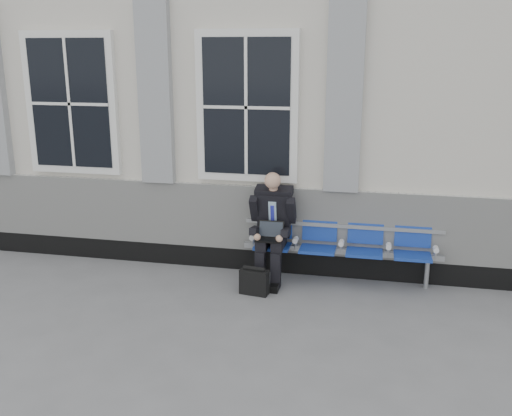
# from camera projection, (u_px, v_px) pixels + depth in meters

# --- Properties ---
(ground) EXTENTS (70.00, 70.00, 0.00)m
(ground) POSITION_uv_depth(u_px,v_px,m) (191.00, 312.00, 6.69)
(ground) COLOR slate
(ground) RESTS_ON ground
(station_building) EXTENTS (14.40, 4.40, 4.49)m
(station_building) POSITION_uv_depth(u_px,v_px,m) (253.00, 97.00, 9.38)
(station_building) COLOR beige
(station_building) RESTS_ON ground
(bench) EXTENTS (2.60, 0.47, 0.91)m
(bench) POSITION_uv_depth(u_px,v_px,m) (342.00, 241.00, 7.46)
(bench) COLOR #9EA0A3
(bench) RESTS_ON ground
(businessman) EXTENTS (0.59, 0.79, 1.46)m
(businessman) POSITION_uv_depth(u_px,v_px,m) (272.00, 223.00, 7.45)
(businessman) COLOR black
(businessman) RESTS_ON ground
(briefcase) EXTENTS (0.38, 0.20, 0.37)m
(briefcase) POSITION_uv_depth(u_px,v_px,m) (254.00, 281.00, 7.13)
(briefcase) COLOR black
(briefcase) RESTS_ON ground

